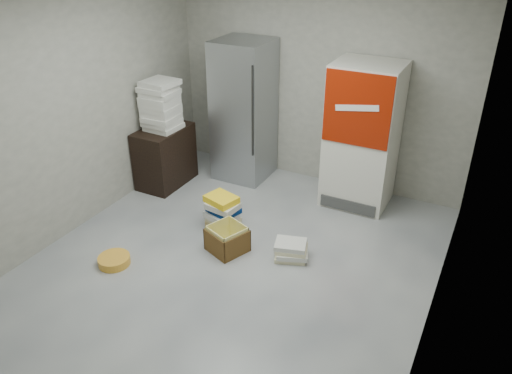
{
  "coord_description": "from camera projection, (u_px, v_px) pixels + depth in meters",
  "views": [
    {
      "loc": [
        2.2,
        -3.49,
        3.24
      ],
      "look_at": [
        0.03,
        0.7,
        0.7
      ],
      "focal_mm": 35.0,
      "sensor_mm": 36.0,
      "label": 1
    }
  ],
  "objects": [
    {
      "name": "supply_box_stack",
      "position": [
        161.0,
        105.0,
        6.42
      ],
      "size": [
        0.44,
        0.45,
        0.65
      ],
      "color": "silver",
      "rests_on": "wood_shelf"
    },
    {
      "name": "phonebook_stack_main",
      "position": [
        222.0,
        212.0,
        5.83
      ],
      "size": [
        0.43,
        0.39,
        0.43
      ],
      "rotation": [
        0.0,
        0.0,
        -0.22
      ],
      "color": "tan",
      "rests_on": "ground"
    },
    {
      "name": "room_shell",
      "position": [
        216.0,
        108.0,
        4.31
      ],
      "size": [
        4.04,
        5.04,
        2.82
      ],
      "color": "#AAA699",
      "rests_on": "ground"
    },
    {
      "name": "steel_fridge",
      "position": [
        244.0,
        111.0,
        6.74
      ],
      "size": [
        0.7,
        0.72,
        1.9
      ],
      "color": "#A9ACB1",
      "rests_on": "ground"
    },
    {
      "name": "bucket_lid",
      "position": [
        114.0,
        260.0,
        5.29
      ],
      "size": [
        0.4,
        0.4,
        0.09
      ],
      "primitive_type": "cylinder",
      "rotation": [
        0.0,
        0.0,
        -0.22
      ],
      "color": "gold",
      "rests_on": "ground"
    },
    {
      "name": "phonebook_stack_side",
      "position": [
        291.0,
        250.0,
        5.35
      ],
      "size": [
        0.42,
        0.36,
        0.2
      ],
      "rotation": [
        0.0,
        0.0,
        0.37
      ],
      "color": "beige",
      "rests_on": "ground"
    },
    {
      "name": "ground",
      "position": [
        223.0,
        274.0,
        5.16
      ],
      "size": [
        5.0,
        5.0,
        0.0
      ],
      "primitive_type": "plane",
      "color": "#B5B5B1",
      "rests_on": "ground"
    },
    {
      "name": "wood_shelf",
      "position": [
        165.0,
        156.0,
        6.76
      ],
      "size": [
        0.5,
        0.8,
        0.8
      ],
      "primitive_type": "cube",
      "color": "black",
      "rests_on": "ground"
    },
    {
      "name": "cardboard_box",
      "position": [
        227.0,
        241.0,
        5.48
      ],
      "size": [
        0.48,
        0.48,
        0.3
      ],
      "rotation": [
        0.0,
        0.0,
        -0.38
      ],
      "color": "yellow",
      "rests_on": "ground"
    },
    {
      "name": "coke_cooler",
      "position": [
        362.0,
        136.0,
        6.08
      ],
      "size": [
        0.8,
        0.73,
        1.8
      ],
      "color": "silver",
      "rests_on": "ground"
    }
  ]
}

